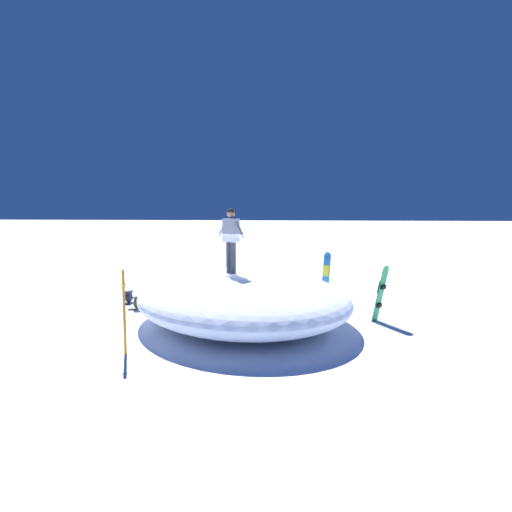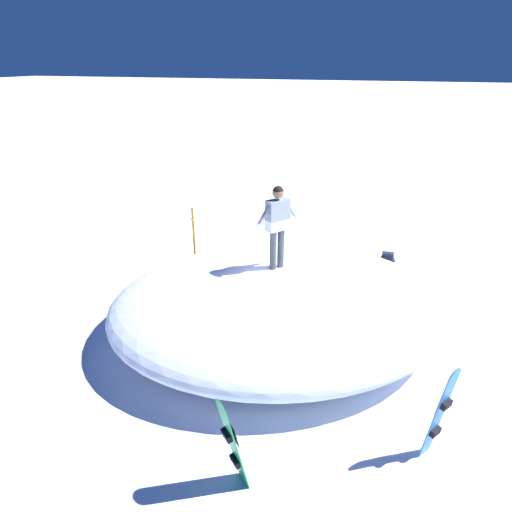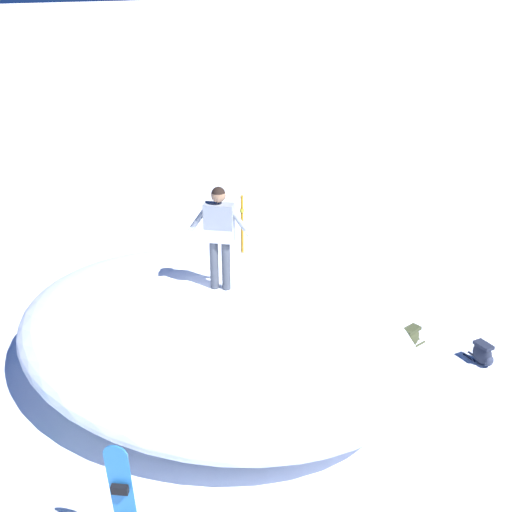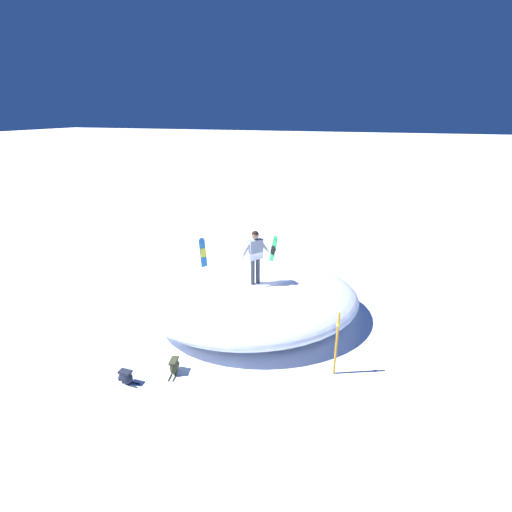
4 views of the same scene
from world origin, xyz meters
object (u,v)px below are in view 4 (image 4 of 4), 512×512
object	(u,v)px
snowboard_secondary_upright	(273,253)
backpack_near	(174,366)
trail_marker_pole	(337,343)
snowboard_primary_upright	(203,257)
backpack_far	(126,377)
snowboarder_standing	(255,252)

from	to	relation	value
snowboard_secondary_upright	backpack_near	bearing A→B (deg)	-95.26
snowboard_secondary_upright	trail_marker_pole	distance (m)	6.91
snowboard_primary_upright	trail_marker_pole	bearing A→B (deg)	-37.03
snowboard_secondary_upright	backpack_near	distance (m)	7.36
backpack_far	trail_marker_pole	distance (m)	5.56
snowboarder_standing	trail_marker_pole	distance (m)	3.72
backpack_near	backpack_far	xyz separation A→B (m)	(-0.98, -0.79, -0.01)
backpack_near	snowboarder_standing	bearing A→B (deg)	68.39
snowboard_secondary_upright	backpack_far	distance (m)	8.28
trail_marker_pole	snowboard_primary_upright	bearing A→B (deg)	142.97
snowboard_primary_upright	trail_marker_pole	world-z (taller)	trail_marker_pole
snowboarder_standing	trail_marker_pole	size ratio (longest dim) A/B	0.94
snowboarder_standing	snowboard_secondary_upright	world-z (taller)	snowboarder_standing
snowboard_secondary_upright	snowboarder_standing	bearing A→B (deg)	-82.04
backpack_far	trail_marker_pole	size ratio (longest dim) A/B	0.31
snowboarder_standing	trail_marker_pole	xyz separation A→B (m)	(2.86, -1.85, -1.51)
backpack_near	snowboard_secondary_upright	bearing A→B (deg)	84.74
snowboarder_standing	backpack_far	distance (m)	5.08
snowboarder_standing	backpack_near	bearing A→B (deg)	-111.61
snowboard_primary_upright	snowboard_secondary_upright	xyz separation A→B (m)	(2.64, 1.40, -0.04)
snowboard_secondary_upright	backpack_far	world-z (taller)	snowboard_secondary_upright
snowboard_primary_upright	backpack_near	bearing A→B (deg)	-71.52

